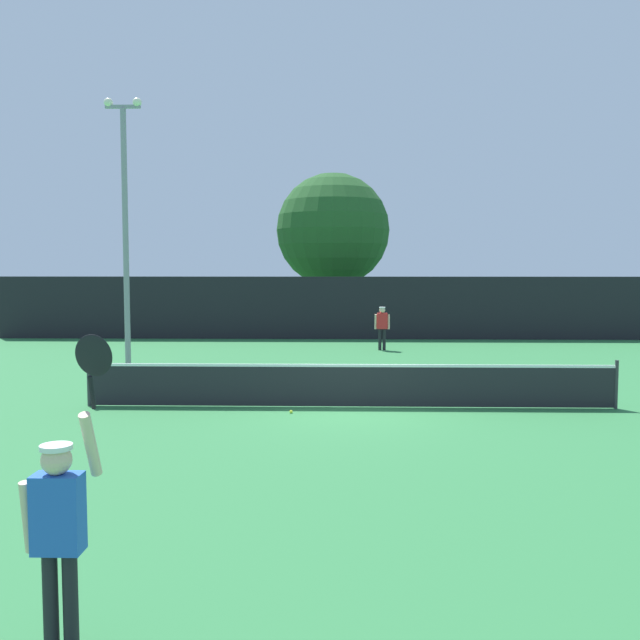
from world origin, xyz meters
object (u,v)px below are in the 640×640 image
parked_car_mid (470,311)px  parked_car_near (183,312)px  player_receiving (382,324)px  light_pole (125,215)px  player_serving (60,516)px  tennis_ball (291,412)px  large_tree (333,230)px

parked_car_mid → parked_car_near: bearing=-177.4°
player_receiving → light_pole: 10.01m
light_pole → parked_car_near: bearing=95.6°
player_serving → light_pole: (-4.51, 16.51, 3.60)m
tennis_ball → light_pole: (-5.70, 7.29, 4.70)m
tennis_ball → parked_car_near: (-7.09, 21.36, 0.74)m
large_tree → parked_car_mid: large_tree is taller
player_receiving → light_pole: light_pole is taller
tennis_ball → parked_car_near: size_ratio=0.02×
tennis_ball → parked_car_mid: size_ratio=0.02×
player_serving → tennis_ball: size_ratio=37.70×
light_pole → player_receiving: bearing=26.0°
tennis_ball → parked_car_near: parked_car_near is taller
parked_car_mid → player_receiving: bearing=-117.4°
player_serving → player_receiving: 20.94m
player_serving → player_receiving: size_ratio=1.58×
tennis_ball → parked_car_mid: (8.03, 22.45, 0.74)m
large_tree → parked_car_near: 8.91m
parked_car_near → large_tree: bearing=-7.6°
light_pole → parked_car_mid: (13.73, 15.16, -3.96)m
parked_car_near → player_receiving: bearing=-47.0°
player_receiving → large_tree: large_tree is taller
light_pole → large_tree: 14.69m
player_serving → tennis_ball: bearing=82.6°
player_receiving → parked_car_near: parked_car_near is taller
player_receiving → tennis_ball: bearing=76.9°
player_receiving → large_tree: (-1.91, 9.13, 3.96)m
parked_car_near → parked_car_mid: bearing=2.8°
tennis_ball → light_pole: light_pole is taller
light_pole → parked_car_mid: 20.83m
player_serving → large_tree: size_ratio=0.33×
player_serving → tennis_ball: 9.36m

